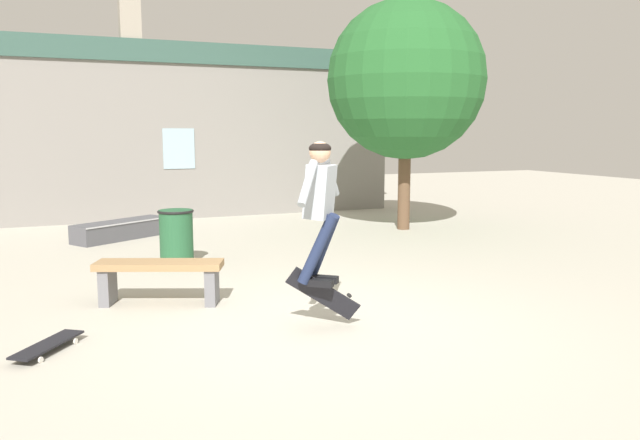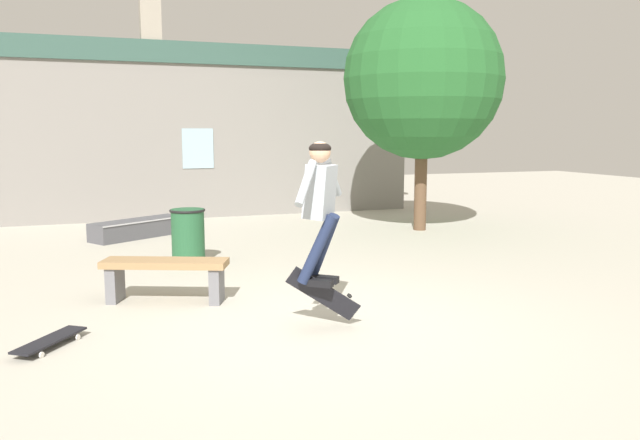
{
  "view_description": "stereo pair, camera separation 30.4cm",
  "coord_description": "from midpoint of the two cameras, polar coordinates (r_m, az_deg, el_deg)",
  "views": [
    {
      "loc": [
        -2.41,
        -5.73,
        1.97
      ],
      "look_at": [
        -0.05,
        -0.08,
        1.1
      ],
      "focal_mm": 35.0,
      "sensor_mm": 36.0,
      "label": 1
    },
    {
      "loc": [
        -2.12,
        -5.84,
        1.97
      ],
      "look_at": [
        -0.05,
        -0.08,
        1.1
      ],
      "focal_mm": 35.0,
      "sensor_mm": 36.0,
      "label": 2
    }
  ],
  "objects": [
    {
      "name": "trash_bin",
      "position": [
        9.53,
        -13.89,
        -1.45
      ],
      "size": [
        0.53,
        0.53,
        0.83
      ],
      "color": "#235633",
      "rests_on": "ground_plane"
    },
    {
      "name": "building_backdrop",
      "position": [
        14.66,
        -13.9,
        8.27
      ],
      "size": [
        11.19,
        0.52,
        5.18
      ],
      "color": "gray",
      "rests_on": "ground_plane"
    },
    {
      "name": "ground_plane",
      "position": [
        6.52,
        -1.18,
        -9.54
      ],
      "size": [
        40.0,
        40.0,
        0.0
      ],
      "primitive_type": "plane",
      "color": "#B2AD9E"
    },
    {
      "name": "skateboard_flipping",
      "position": [
        6.35,
        -1.1,
        -6.75
      ],
      "size": [
        0.72,
        0.33,
        0.59
      ],
      "rotation": [
        0.0,
        0.0,
        -0.28
      ],
      "color": "black"
    },
    {
      "name": "skater",
      "position": [
        6.15,
        -1.4,
        1.88
      ],
      "size": [
        0.81,
        0.93,
        1.43
      ],
      "rotation": [
        0.0,
        0.0,
        -0.71
      ],
      "color": "#9EA8B2"
    },
    {
      "name": "skateboard_resting",
      "position": [
        6.29,
        -24.94,
        -10.3
      ],
      "size": [
        0.64,
        0.77,
        0.08
      ],
      "rotation": [
        0.0,
        0.0,
        0.95
      ],
      "color": "black",
      "rests_on": "ground_plane"
    },
    {
      "name": "skate_ledge",
      "position": [
        12.16,
        -18.42,
        -0.86
      ],
      "size": [
        1.83,
        1.43,
        0.34
      ],
      "rotation": [
        0.0,
        0.0,
        0.56
      ],
      "color": "#4C4C51",
      "rests_on": "ground_plane"
    },
    {
      "name": "tree_right",
      "position": [
        12.71,
        7.19,
        12.58
      ],
      "size": [
        3.14,
        3.14,
        4.56
      ],
      "color": "brown",
      "rests_on": "ground_plane"
    },
    {
      "name": "park_bench",
      "position": [
        7.44,
        -15.61,
        -4.78
      ],
      "size": [
        1.48,
        0.9,
        0.5
      ],
      "rotation": [
        0.0,
        0.0,
        -0.39
      ],
      "color": "#99754C",
      "rests_on": "ground_plane"
    }
  ]
}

